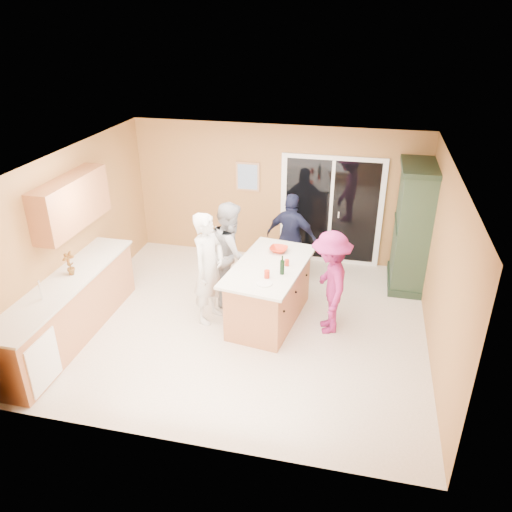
% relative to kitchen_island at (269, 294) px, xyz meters
% --- Properties ---
extents(floor, '(5.50, 5.50, 0.00)m').
position_rel_kitchen_island_xyz_m(floor, '(-0.33, -0.22, -0.45)').
color(floor, white).
rests_on(floor, ground).
extents(ceiling, '(5.50, 5.00, 0.10)m').
position_rel_kitchen_island_xyz_m(ceiling, '(-0.33, -0.22, 2.15)').
color(ceiling, white).
rests_on(ceiling, wall_back).
extents(wall_back, '(5.50, 0.10, 2.60)m').
position_rel_kitchen_island_xyz_m(wall_back, '(-0.33, 2.28, 0.85)').
color(wall_back, tan).
rests_on(wall_back, ground).
extents(wall_front, '(5.50, 0.10, 2.60)m').
position_rel_kitchen_island_xyz_m(wall_front, '(-0.33, -2.72, 0.85)').
color(wall_front, tan).
rests_on(wall_front, ground).
extents(wall_left, '(0.10, 5.00, 2.60)m').
position_rel_kitchen_island_xyz_m(wall_left, '(-3.08, -0.22, 0.85)').
color(wall_left, tan).
rests_on(wall_left, ground).
extents(wall_right, '(0.10, 5.00, 2.60)m').
position_rel_kitchen_island_xyz_m(wall_right, '(2.42, -0.22, 0.85)').
color(wall_right, tan).
rests_on(wall_right, ground).
extents(left_cabinet_run, '(0.65, 3.05, 1.24)m').
position_rel_kitchen_island_xyz_m(left_cabinet_run, '(-2.78, -1.27, 0.01)').
color(left_cabinet_run, '#BB7448').
rests_on(left_cabinet_run, floor).
extents(upper_cabinets, '(0.35, 1.60, 0.75)m').
position_rel_kitchen_island_xyz_m(upper_cabinets, '(-2.91, -0.42, 1.42)').
color(upper_cabinets, '#BB7448').
rests_on(upper_cabinets, wall_left).
extents(sliding_door, '(1.90, 0.07, 2.10)m').
position_rel_kitchen_island_xyz_m(sliding_door, '(0.72, 2.24, 0.60)').
color(sliding_door, white).
rests_on(sliding_door, floor).
extents(framed_picture, '(0.46, 0.04, 0.56)m').
position_rel_kitchen_island_xyz_m(framed_picture, '(-0.88, 2.26, 1.15)').
color(framed_picture, tan).
rests_on(framed_picture, wall_back).
extents(kitchen_island, '(1.26, 1.96, 0.97)m').
position_rel_kitchen_island_xyz_m(kitchen_island, '(0.00, 0.00, 0.00)').
color(kitchen_island, '#BB7448').
rests_on(kitchen_island, floor).
extents(green_hutch, '(0.63, 1.19, 2.19)m').
position_rel_kitchen_island_xyz_m(green_hutch, '(2.16, 1.68, 0.61)').
color(green_hutch, '#1E3021').
rests_on(green_hutch, floor).
extents(woman_white, '(0.59, 0.75, 1.79)m').
position_rel_kitchen_island_xyz_m(woman_white, '(-0.91, -0.19, 0.44)').
color(woman_white, white).
rests_on(woman_white, floor).
extents(woman_grey, '(0.83, 0.97, 1.73)m').
position_rel_kitchen_island_xyz_m(woman_grey, '(-0.74, 0.47, 0.41)').
color(woman_grey, '#A2A2A5').
rests_on(woman_grey, floor).
extents(woman_navy, '(1.01, 0.61, 1.62)m').
position_rel_kitchen_island_xyz_m(woman_navy, '(0.11, 1.41, 0.36)').
color(woman_navy, '#1A1D3A').
rests_on(woman_navy, floor).
extents(woman_magenta, '(0.83, 1.15, 1.61)m').
position_rel_kitchen_island_xyz_m(woman_magenta, '(0.93, -0.08, 0.35)').
color(woman_magenta, '#98216B').
rests_on(woman_magenta, floor).
extents(serving_bowl, '(0.31, 0.31, 0.07)m').
position_rel_kitchen_island_xyz_m(serving_bowl, '(0.05, 0.48, 0.55)').
color(serving_bowl, red).
rests_on(serving_bowl, kitchen_island).
extents(tulip_vase, '(0.21, 0.15, 0.36)m').
position_rel_kitchen_island_xyz_m(tulip_vase, '(-2.78, -0.90, 0.67)').
color(tulip_vase, red).
rests_on(tulip_vase, left_cabinet_run).
extents(tumbler_near, '(0.07, 0.07, 0.10)m').
position_rel_kitchen_island_xyz_m(tumbler_near, '(0.26, 0.03, 0.56)').
color(tumbler_near, red).
rests_on(tumbler_near, kitchen_island).
extents(tumbler_far, '(0.09, 0.09, 0.12)m').
position_rel_kitchen_island_xyz_m(tumbler_far, '(0.04, -0.41, 0.57)').
color(tumbler_far, red).
rests_on(tumbler_far, kitchen_island).
extents(wine_bottle, '(0.07, 0.07, 0.29)m').
position_rel_kitchen_island_xyz_m(wine_bottle, '(0.23, -0.25, 0.63)').
color(wine_bottle, black).
rests_on(wine_bottle, kitchen_island).
extents(white_plate, '(0.30, 0.30, 0.02)m').
position_rel_kitchen_island_xyz_m(white_plate, '(0.04, -0.59, 0.52)').
color(white_plate, silver).
rests_on(white_plate, kitchen_island).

